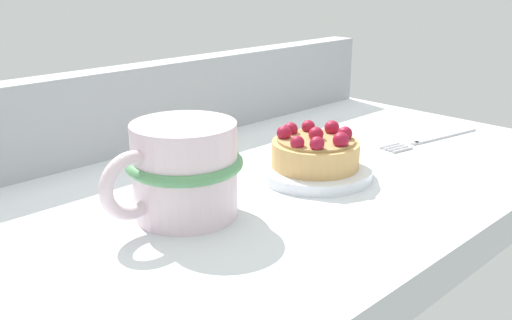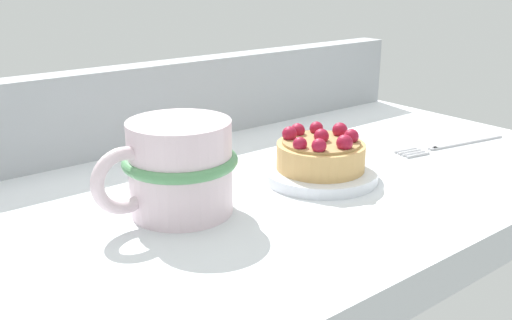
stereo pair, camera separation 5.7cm
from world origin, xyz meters
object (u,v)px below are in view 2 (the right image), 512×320
at_px(dessert_plate, 320,174).
at_px(coffee_mug, 178,167).
at_px(raspberry_tart, 321,153).
at_px(dessert_fork, 451,144).

bearing_deg(dessert_plate, coffee_mug, 173.93).
bearing_deg(raspberry_tart, dessert_fork, -5.56).
height_order(dessert_plate, raspberry_tart, raspberry_tart).
bearing_deg(raspberry_tart, coffee_mug, 173.95).
xyz_separation_m(dessert_plate, coffee_mug, (-0.17, 0.02, 0.04)).
bearing_deg(dessert_fork, dessert_plate, 174.46).
bearing_deg(dessert_fork, coffee_mug, 174.23).
xyz_separation_m(raspberry_tart, coffee_mug, (-0.17, 0.02, 0.02)).
bearing_deg(coffee_mug, raspberry_tart, -6.05).
distance_m(raspberry_tart, coffee_mug, 0.17).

